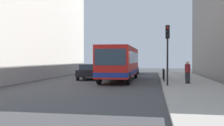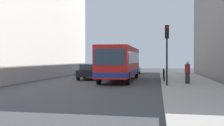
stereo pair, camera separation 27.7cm
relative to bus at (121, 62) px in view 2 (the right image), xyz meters
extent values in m
plane|color=#424244|center=(0.41, -3.95, -1.73)|extent=(80.00, 80.00, 0.00)
cube|color=#ADA89E|center=(5.81, -3.95, -1.65)|extent=(4.40, 40.00, 0.15)
cube|color=#BCB7AD|center=(-11.09, 0.05, 4.52)|extent=(7.00, 32.00, 12.49)
cube|color=red|center=(0.00, -0.11, 0.02)|extent=(2.57, 11.02, 2.50)
cube|color=navy|center=(0.00, -0.11, -0.93)|extent=(2.59, 11.04, 0.36)
cube|color=#2D3D4C|center=(-0.04, -5.59, 0.37)|extent=(2.26, 0.07, 1.20)
cube|color=#2D3D4C|center=(0.00, 0.39, 0.37)|extent=(2.58, 9.42, 1.00)
cylinder|color=black|center=(1.10, -4.01, -1.23)|extent=(0.29, 1.00, 1.00)
cylinder|color=black|center=(-1.16, -4.00, -1.23)|extent=(0.29, 1.00, 1.00)
cylinder|color=black|center=(1.15, 3.79, -1.23)|extent=(0.29, 1.00, 1.00)
cylinder|color=black|center=(-1.11, 3.80, -1.23)|extent=(0.29, 1.00, 1.00)
cube|color=black|center=(-3.19, 1.25, -1.09)|extent=(2.11, 4.52, 0.64)
cube|color=#2D3D4C|center=(-3.20, 1.40, -0.51)|extent=(1.77, 2.57, 0.52)
cylinder|color=black|center=(-2.27, -0.18, -1.41)|extent=(0.27, 0.65, 0.64)
cylinder|color=black|center=(-3.90, -0.30, -1.41)|extent=(0.27, 0.65, 0.64)
cylinder|color=black|center=(-2.48, 2.81, -1.41)|extent=(0.27, 0.65, 0.64)
cylinder|color=black|center=(-4.12, 2.69, -1.41)|extent=(0.27, 0.65, 0.64)
cube|color=#A5A8AD|center=(0.04, 10.88, -1.09)|extent=(1.88, 4.43, 0.64)
cube|color=#2D3D4C|center=(0.04, 11.03, -0.51)|extent=(1.64, 2.49, 0.52)
cylinder|color=black|center=(0.83, 9.37, -1.41)|extent=(0.23, 0.64, 0.64)
cylinder|color=black|center=(-0.81, 9.40, -1.41)|extent=(0.23, 0.64, 0.64)
cylinder|color=black|center=(0.88, 12.37, -1.41)|extent=(0.23, 0.64, 0.64)
cylinder|color=black|center=(-0.76, 12.40, -1.41)|extent=(0.23, 0.64, 0.64)
cylinder|color=black|center=(3.96, -5.86, 0.02)|extent=(0.12, 0.12, 3.20)
cube|color=black|center=(3.96, -5.86, 2.07)|extent=(0.28, 0.24, 0.90)
sphere|color=red|center=(3.96, -5.99, 2.35)|extent=(0.16, 0.16, 0.16)
sphere|color=black|center=(3.96, -5.99, 2.07)|extent=(0.16, 0.16, 0.16)
sphere|color=black|center=(3.96, -5.99, 1.79)|extent=(0.16, 0.16, 0.16)
cylinder|color=black|center=(3.86, -2.02, -1.10)|extent=(0.11, 0.11, 0.95)
cylinder|color=black|center=(3.86, 0.55, -1.10)|extent=(0.11, 0.11, 0.95)
cylinder|color=#26262D|center=(5.50, -4.04, -1.17)|extent=(0.32, 0.32, 0.81)
cylinder|color=maroon|center=(5.50, -4.04, -0.46)|extent=(0.38, 0.38, 0.62)
sphere|color=beige|center=(5.50, -4.04, -0.04)|extent=(0.22, 0.22, 0.22)
cylinder|color=#26262D|center=(5.84, -0.51, -1.19)|extent=(0.32, 0.32, 0.78)
cylinder|color=#4C4C51|center=(5.84, -0.51, -0.49)|extent=(0.38, 0.38, 0.60)
sphere|color=tan|center=(5.84, -0.51, -0.09)|extent=(0.21, 0.21, 0.21)
camera|label=1|loc=(3.10, -25.07, 0.20)|focal=44.58mm
camera|label=2|loc=(3.38, -25.03, 0.20)|focal=44.58mm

